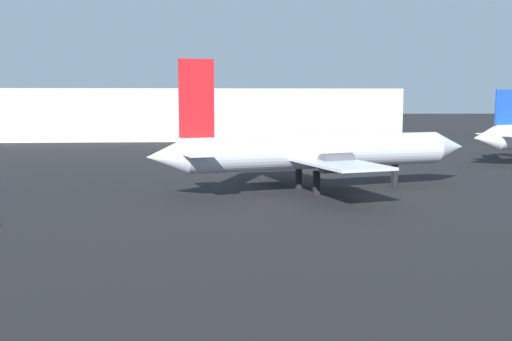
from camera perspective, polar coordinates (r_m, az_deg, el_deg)
airplane_distant at (r=54.36m, az=5.67°, el=1.79°), size 30.65×21.89×11.49m
terminal_building at (r=126.12m, az=-10.06°, el=5.24°), size 99.23×20.58×10.02m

